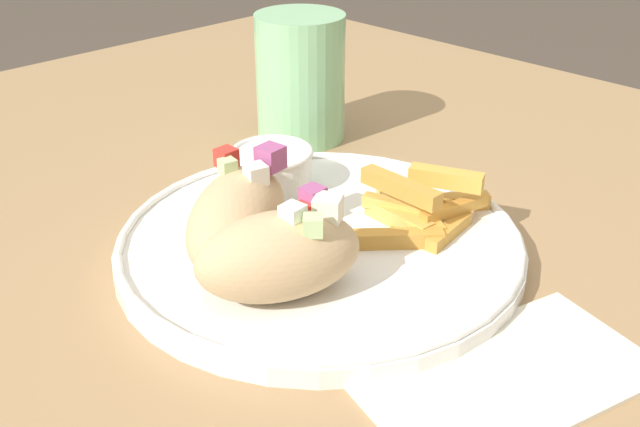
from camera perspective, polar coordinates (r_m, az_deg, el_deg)
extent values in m
cube|color=#9E7A51|center=(0.58, -4.67, -3.64)|extent=(1.10, 1.10, 0.04)
cylinder|color=#9E7A51|center=(1.35, -1.87, -1.38)|extent=(0.06, 0.06, 0.69)
cube|color=silver|center=(0.46, 14.44, -11.66)|extent=(0.19, 0.14, 0.00)
cylinder|color=white|center=(0.55, 0.00, -2.47)|extent=(0.30, 0.30, 0.01)
torus|color=white|center=(0.55, 0.00, -1.66)|extent=(0.29, 0.29, 0.01)
ellipsoid|color=tan|center=(0.47, -3.19, -3.23)|extent=(0.12, 0.10, 0.06)
cube|color=red|center=(0.48, -0.96, 0.42)|extent=(0.01, 0.01, 0.01)
cube|color=#A34C84|center=(0.48, -0.55, 1.26)|extent=(0.01, 0.01, 0.01)
cube|color=#B7D693|center=(0.45, -0.54, -0.91)|extent=(0.02, 0.02, 0.01)
cube|color=white|center=(0.46, -2.09, -0.11)|extent=(0.01, 0.01, 0.01)
cube|color=silver|center=(0.47, 0.60, 0.33)|extent=(0.02, 0.02, 0.02)
ellipsoid|color=tan|center=(0.52, -6.33, -0.33)|extent=(0.14, 0.12, 0.06)
cube|color=#A34C84|center=(0.52, -4.14, 4.14)|extent=(0.02, 0.02, 0.02)
cube|color=#B7D693|center=(0.53, -7.26, 3.67)|extent=(0.01, 0.01, 0.01)
cube|color=silver|center=(0.51, -4.90, 2.98)|extent=(0.02, 0.02, 0.01)
cube|color=red|center=(0.54, -7.15, 4.24)|extent=(0.01, 0.01, 0.01)
cube|color=gold|center=(0.56, 9.81, -1.32)|extent=(0.06, 0.02, 0.01)
cube|color=gold|center=(0.54, 5.45, -1.93)|extent=(0.06, 0.06, 0.01)
cube|color=gold|center=(0.58, 7.69, 0.15)|extent=(0.05, 0.07, 0.01)
cube|color=gold|center=(0.59, 8.90, 0.77)|extent=(0.07, 0.06, 0.01)
cube|color=#E5B251|center=(0.57, 6.15, -0.06)|extent=(0.05, 0.07, 0.01)
cube|color=#E5B251|center=(0.56, 6.01, -0.38)|extent=(0.02, 0.06, 0.01)
cube|color=gold|center=(0.57, 9.57, 2.67)|extent=(0.03, 0.06, 0.01)
cube|color=gold|center=(0.55, 6.16, 2.00)|extent=(0.01, 0.07, 0.01)
cube|color=#E5B251|center=(0.57, 6.25, 0.45)|extent=(0.03, 0.06, 0.01)
cube|color=gold|center=(0.57, 10.22, 0.36)|extent=(0.06, 0.02, 0.01)
cylinder|color=white|center=(0.62, -3.65, 3.33)|extent=(0.06, 0.06, 0.03)
cylinder|color=white|center=(0.61, -3.69, 4.43)|extent=(0.05, 0.05, 0.01)
torus|color=white|center=(0.61, -3.70, 4.69)|extent=(0.07, 0.07, 0.00)
cylinder|color=#8CCC93|center=(0.74, -1.50, 10.29)|extent=(0.09, 0.09, 0.12)
cylinder|color=silver|center=(0.74, -1.48, 8.94)|extent=(0.08, 0.08, 0.07)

